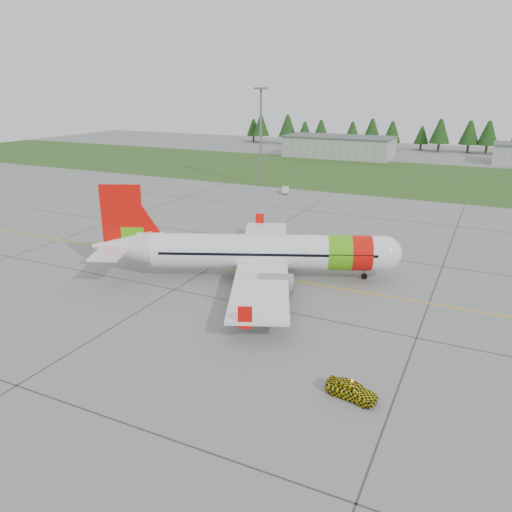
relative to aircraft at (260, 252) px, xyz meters
The scene contains 9 objects.
ground 11.48m from the aircraft, 41.23° to the right, with size 320.00×320.00×0.00m, color gray.
aircraft is the anchor object (origin of this frame).
follow_me_car 24.01m from the aircraft, 49.50° to the right, with size 1.49×1.26×3.70m, color yellow.
service_van 47.75m from the aircraft, 108.98° to the left, with size 1.36×1.28×3.89m, color silver.
grass_strip 75.22m from the aircraft, 83.64° to the left, with size 320.00×50.00×0.03m, color #30561E.
taxi_guideline 8.89m from the aircraft, ahead, with size 120.00×0.25×0.02m, color gold.
hangar_west 104.96m from the aircraft, 101.91° to the left, with size 32.00×14.00×6.00m, color #A8A8A3.
floodlight_mast 56.39m from the aircraft, 115.03° to the left, with size 0.50×0.50×20.00m, color slate.
treeline 130.98m from the aircraft, 86.35° to the left, with size 160.00×8.00×10.00m, color #1C3F14, non-canonical shape.
Camera 1 is at (14.10, -40.57, 20.51)m, focal length 35.00 mm.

